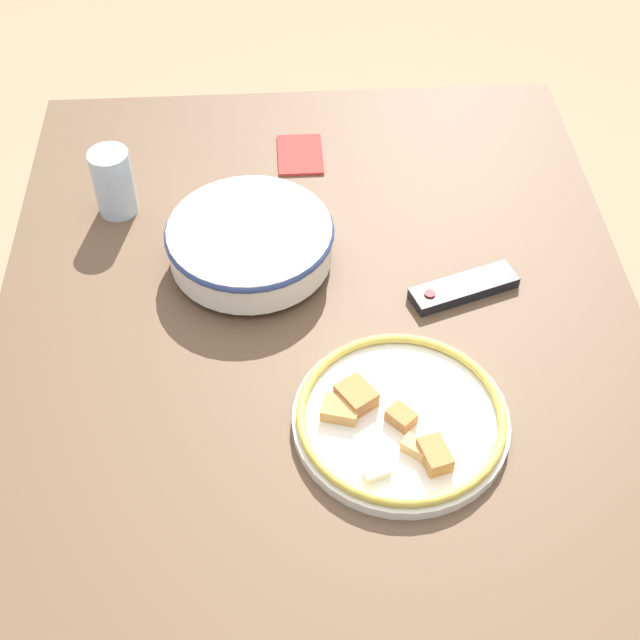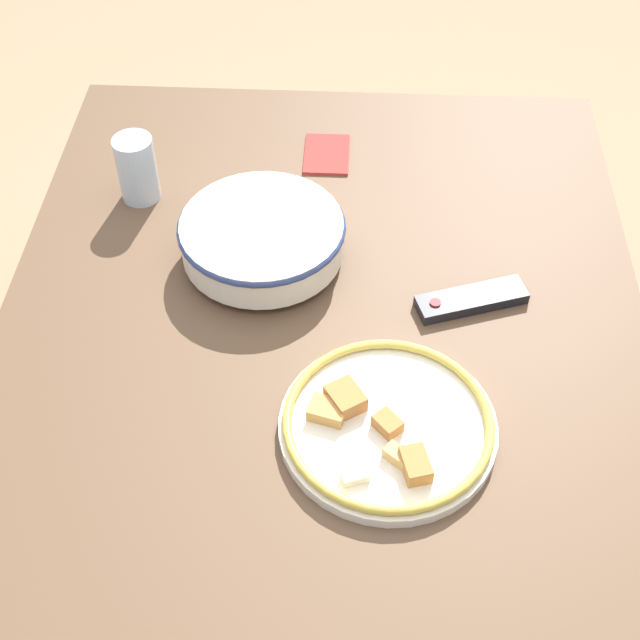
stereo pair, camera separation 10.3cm
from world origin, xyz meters
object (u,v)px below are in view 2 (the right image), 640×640
noodle_bowl (262,237)px  drinking_glass (137,169)px  food_plate (387,425)px  tv_remote (471,300)px

noodle_bowl → drinking_glass: 0.29m
food_plate → drinking_glass: 0.68m
drinking_glass → noodle_bowl: bearing=57.5°
tv_remote → noodle_bowl: bearing=56.5°
noodle_bowl → tv_remote: bearing=75.3°
tv_remote → drinking_glass: drinking_glass is taller
noodle_bowl → food_plate: bearing=30.9°
noodle_bowl → tv_remote: 0.37m
food_plate → drinking_glass: drinking_glass is taller
noodle_bowl → food_plate: size_ratio=0.90×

